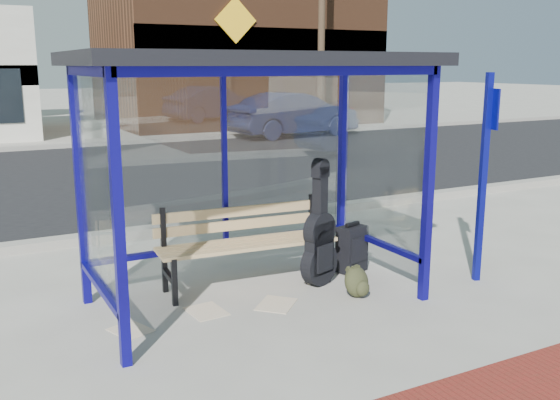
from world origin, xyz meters
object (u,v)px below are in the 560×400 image
backpack (357,283)px  fire_hydrant (351,117)px  parked_car (294,115)px  guitar_bag (319,242)px  bench (246,239)px  suitcase (352,249)px

backpack → fire_hydrant: size_ratio=0.43×
parked_car → fire_hydrant: bearing=-72.9°
guitar_bag → backpack: bearing=-92.7°
bench → backpack: size_ratio=5.99×
guitar_bag → backpack: 0.60m
backpack → parked_car: (6.53, 12.97, 0.56)m
bench → parked_car: size_ratio=0.44×
guitar_bag → fire_hydrant: bearing=34.6°
backpack → bench: bearing=129.0°
bench → parked_car: (7.38, 12.12, 0.21)m
fire_hydrant → guitar_bag: bearing=-125.5°
guitar_bag → parked_car: size_ratio=0.30×
guitar_bag → parked_car: parked_car is taller
suitcase → parked_car: 13.74m
guitar_bag → fire_hydrant: guitar_bag is taller
bench → fire_hydrant: size_ratio=2.58×
bench → fire_hydrant: bearing=56.5°
suitcase → parked_car: size_ratio=0.13×
backpack → fire_hydrant: fire_hydrant is taller
bench → suitcase: size_ratio=3.32×
backpack → parked_car: parked_car is taller
suitcase → bench: bearing=156.1°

